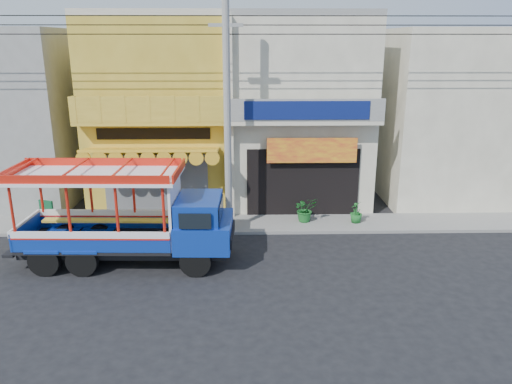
% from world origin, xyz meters
% --- Properties ---
extents(ground, '(90.00, 90.00, 0.00)m').
position_xyz_m(ground, '(0.00, 0.00, 0.00)').
color(ground, black).
rests_on(ground, ground).
extents(sidewalk, '(30.00, 2.00, 0.12)m').
position_xyz_m(sidewalk, '(0.00, 4.00, 0.06)').
color(sidewalk, slate).
rests_on(sidewalk, ground).
extents(shophouse_left, '(6.00, 7.50, 8.24)m').
position_xyz_m(shophouse_left, '(-4.00, 7.96, 4.11)').
color(shophouse_left, gold).
rests_on(shophouse_left, ground).
extents(shophouse_right, '(6.00, 6.75, 8.24)m').
position_xyz_m(shophouse_right, '(2.00, 7.96, 4.11)').
color(shophouse_right, '#BBB399').
rests_on(shophouse_right, ground).
extents(party_pilaster, '(0.35, 0.30, 8.00)m').
position_xyz_m(party_pilaster, '(-1.00, 4.85, 4.00)').
color(party_pilaster, '#BBB399').
rests_on(party_pilaster, ground).
extents(filler_building_left, '(6.00, 6.00, 7.60)m').
position_xyz_m(filler_building_left, '(-11.00, 8.00, 3.80)').
color(filler_building_left, gray).
rests_on(filler_building_left, ground).
extents(filler_building_right, '(6.00, 6.00, 7.60)m').
position_xyz_m(filler_building_right, '(9.00, 8.00, 3.80)').
color(filler_building_right, '#BBB399').
rests_on(filler_building_right, ground).
extents(utility_pole, '(28.00, 0.26, 9.00)m').
position_xyz_m(utility_pole, '(-0.85, 3.30, 5.03)').
color(utility_pole, gray).
rests_on(utility_pole, ground).
extents(songthaew_truck, '(7.16, 2.58, 3.31)m').
position_xyz_m(songthaew_truck, '(-3.79, 0.56, 1.60)').
color(songthaew_truck, black).
rests_on(songthaew_truck, ground).
extents(green_sign, '(0.62, 0.47, 0.97)m').
position_xyz_m(green_sign, '(-8.21, 4.06, 0.53)').
color(green_sign, black).
rests_on(green_sign, sidewalk).
extents(potted_plant_a, '(1.12, 1.04, 1.01)m').
position_xyz_m(potted_plant_a, '(2.03, 4.13, 0.63)').
color(potted_plant_a, '#1C6325').
rests_on(potted_plant_a, sidewalk).
extents(potted_plant_c, '(0.67, 0.67, 0.89)m').
position_xyz_m(potted_plant_c, '(4.05, 3.95, 0.56)').
color(potted_plant_c, '#1C6325').
rests_on(potted_plant_c, sidewalk).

